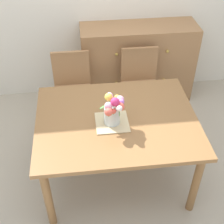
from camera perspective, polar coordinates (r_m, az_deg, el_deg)
name	(u,v)px	position (r m, az deg, el deg)	size (l,w,h in m)	color
ground_plane	(116,174)	(3.29, 0.73, -11.25)	(12.00, 12.00, 0.00)	#B7AD99
dining_table	(117,126)	(2.80, 0.85, -2.60)	(1.42, 1.12, 0.76)	olive
chair_left	(72,86)	(3.59, -7.26, 4.77)	(0.42, 0.42, 0.90)	#9E7047
chair_right	(140,81)	(3.65, 5.14, 5.62)	(0.42, 0.42, 0.90)	#9E7047
dresser	(137,63)	(4.02, 4.67, 8.87)	(1.40, 0.47, 1.00)	#9E7047
placemat	(112,122)	(2.70, 0.00, -1.89)	(0.28, 0.28, 0.01)	#CCB789
flower_vase	(113,110)	(2.59, 0.19, 0.46)	(0.22, 0.27, 0.30)	silver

